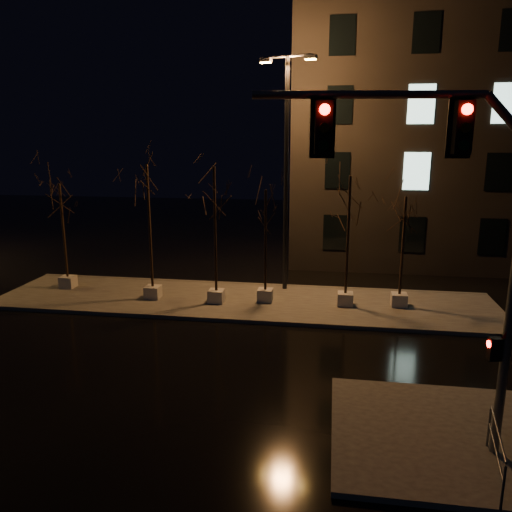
# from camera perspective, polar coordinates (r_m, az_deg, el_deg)

# --- Properties ---
(ground) EXTENTS (90.00, 90.00, 0.00)m
(ground) POSITION_cam_1_polar(r_m,az_deg,el_deg) (16.87, -5.27, -11.69)
(ground) COLOR black
(ground) RESTS_ON ground
(median) EXTENTS (22.00, 5.00, 0.15)m
(median) POSITION_cam_1_polar(r_m,az_deg,el_deg) (22.31, -1.53, -5.14)
(median) COLOR #42403B
(median) RESTS_ON ground
(sidewalk_corner) EXTENTS (7.00, 5.00, 0.15)m
(sidewalk_corner) POSITION_cam_1_polar(r_m,az_deg,el_deg) (13.81, 24.15, -18.56)
(sidewalk_corner) COLOR #42403B
(sidewalk_corner) RESTS_ON ground
(building) EXTENTS (25.00, 12.00, 15.00)m
(building) POSITION_cam_1_polar(r_m,az_deg,el_deg) (34.37, 26.72, 12.50)
(building) COLOR black
(building) RESTS_ON ground
(tree_0) EXTENTS (1.80, 1.80, 5.10)m
(tree_0) POSITION_cam_1_polar(r_m,az_deg,el_deg) (24.90, -21.35, 5.20)
(tree_0) COLOR #AFACA3
(tree_0) RESTS_ON median
(tree_1) EXTENTS (1.80, 1.80, 6.08)m
(tree_1) POSITION_cam_1_polar(r_m,az_deg,el_deg) (21.97, -12.22, 6.82)
(tree_1) COLOR #AFACA3
(tree_1) RESTS_ON median
(tree_2) EXTENTS (1.80, 1.80, 6.01)m
(tree_2) POSITION_cam_1_polar(r_m,az_deg,el_deg) (20.98, -4.76, 6.64)
(tree_2) COLOR #AFACA3
(tree_2) RESTS_ON median
(tree_3) EXTENTS (1.80, 1.80, 5.01)m
(tree_3) POSITION_cam_1_polar(r_m,az_deg,el_deg) (21.13, 1.10, 4.66)
(tree_3) COLOR #AFACA3
(tree_3) RESTS_ON median
(tree_4) EXTENTS (1.80, 1.80, 5.66)m
(tree_4) POSITION_cam_1_polar(r_m,az_deg,el_deg) (20.90, 10.60, 5.70)
(tree_4) COLOR #AFACA3
(tree_4) RESTS_ON median
(tree_5) EXTENTS (1.80, 1.80, 4.80)m
(tree_5) POSITION_cam_1_polar(r_m,az_deg,el_deg) (21.40, 16.60, 3.79)
(tree_5) COLOR #AFACA3
(tree_5) RESTS_ON median
(traffic_signal_mast) EXTENTS (6.40, 0.88, 7.86)m
(traffic_signal_mast) POSITION_cam_1_polar(r_m,az_deg,el_deg) (11.05, 22.11, 3.00)
(traffic_signal_mast) COLOR #55585D
(traffic_signal_mast) RESTS_ON sidewalk_corner
(streetlight_main) EXTENTS (2.58, 1.02, 10.48)m
(streetlight_main) POSITION_cam_1_polar(r_m,az_deg,el_deg) (22.90, 3.49, 10.94)
(streetlight_main) COLOR black
(streetlight_main) RESTS_ON median
(guard_rail_b) EXTENTS (0.39, 2.17, 1.04)m
(guard_rail_b) POSITION_cam_1_polar(r_m,az_deg,el_deg) (12.22, 25.77, -19.03)
(guard_rail_b) COLOR #55585D
(guard_rail_b) RESTS_ON sidewalk_corner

